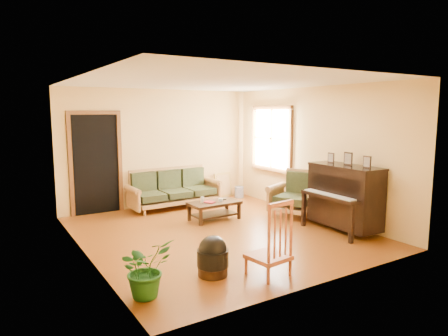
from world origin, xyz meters
TOP-DOWN VIEW (x-y plane):
  - floor at (0.00, 0.00)m, footprint 5.00×5.00m
  - doorway at (-1.45, 2.48)m, footprint 1.08×0.16m
  - window at (2.21, 1.30)m, footprint 0.12×1.36m
  - sofa at (0.13, 2.07)m, footprint 2.03×0.90m
  - coffee_table at (0.35, 0.73)m, footprint 1.01×0.58m
  - armchair at (1.86, 0.07)m, footprint 1.20×1.22m
  - piano at (1.96, -1.10)m, footprint 0.82×1.35m
  - footstool at (-1.03, -1.57)m, footprint 0.53×0.53m
  - red_chair at (-0.42, -1.95)m, footprint 0.53×0.57m
  - leaning_frame at (1.58, 2.39)m, footprint 0.49×0.17m
  - ceramic_crock at (1.91, 2.17)m, footprint 0.28×0.28m
  - potted_plant at (-1.98, -1.68)m, footprint 0.73×0.67m
  - book at (0.17, 0.69)m, footprint 0.22×0.25m
  - candle at (0.13, 0.81)m, footprint 0.07×0.07m
  - glass_jar at (0.48, 0.70)m, footprint 0.12×0.12m
  - remote at (0.58, 0.79)m, footprint 0.16×0.10m

SIDE VIEW (x-z plane):
  - floor at x=0.00m, z-range 0.00..0.00m
  - ceramic_crock at x=1.91m, z-range 0.00..0.28m
  - coffee_table at x=0.35m, z-range 0.00..0.36m
  - footstool at x=-1.03m, z-range 0.00..0.39m
  - leaning_frame at x=1.58m, z-range 0.00..0.64m
  - potted_plant at x=-1.98m, z-range 0.00..0.67m
  - remote at x=0.58m, z-range 0.36..0.38m
  - book at x=0.17m, z-range 0.36..0.38m
  - glass_jar at x=0.48m, z-range 0.36..0.42m
  - candle at x=0.13m, z-range 0.36..0.47m
  - sofa at x=0.13m, z-range 0.00..0.86m
  - armchair at x=1.86m, z-range 0.00..0.94m
  - red_chair at x=-0.42m, z-range 0.00..1.00m
  - piano at x=1.96m, z-range 0.00..1.18m
  - doorway at x=-1.45m, z-range 0.00..2.05m
  - window at x=2.21m, z-range 0.77..2.23m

